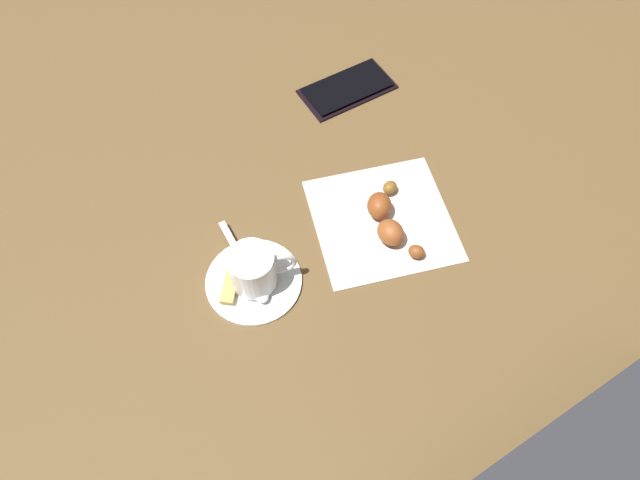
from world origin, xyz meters
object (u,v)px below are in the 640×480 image
sugar_packet (232,281)px  croissant (388,220)px  cell_phone (347,88)px  saucer (254,280)px  teaspoon (250,274)px  napkin (382,220)px  laptop_bag (601,460)px  espresso_cup (254,269)px

sugar_packet → croissant: bearing=120.7°
cell_phone → croissant: bearing=70.8°
saucer → teaspoon: 0.01m
sugar_packet → saucer: bearing=107.1°
cell_phone → napkin: bearing=69.9°
teaspoon → laptop_bag: size_ratio=0.36×
laptop_bag → espresso_cup: bearing=113.3°
laptop_bag → napkin: bearing=85.6°
saucer → croissant: 0.19m
espresso_cup → cell_phone: (-0.28, -0.23, -0.03)m
sugar_packet → napkin: (-0.22, 0.01, -0.01)m
espresso_cup → croissant: (-0.19, 0.01, -0.02)m
saucer → napkin: 0.19m
espresso_cup → cell_phone: size_ratio=0.57×
sugar_packet → napkin: sugar_packet is taller
croissant → saucer: bearing=-4.2°
cell_phone → sugar_packet: bearing=36.2°
saucer → croissant: size_ratio=0.95×
teaspoon → sugar_packet: teaspoon is taller
espresso_cup → sugar_packet: espresso_cup is taller
saucer → sugar_packet: sugar_packet is taller
napkin → cell_phone: bearing=-110.1°
saucer → croissant: croissant is taller
croissant → cell_phone: (-0.09, -0.24, -0.01)m
teaspoon → saucer: bearing=103.1°
saucer → laptop_bag: bearing=115.5°
napkin → laptop_bag: size_ratio=0.48×
sugar_packet → napkin: bearing=123.9°
teaspoon → laptop_bag: bearing=115.3°
espresso_cup → teaspoon: size_ratio=0.61×
teaspoon → croissant: (-0.19, 0.02, 0.01)m
saucer → cell_phone: (-0.28, -0.23, -0.00)m
croissant → napkin: bearing=-91.6°
sugar_packet → laptop_bag: 0.44m
espresso_cup → saucer: bearing=-54.3°
saucer → cell_phone: same height
saucer → sugar_packet: 0.03m
espresso_cup → cell_phone: 0.36m
saucer → teaspoon: teaspoon is taller
napkin → laptop_bag: 0.39m
sugar_packet → cell_phone: 0.38m
napkin → sugar_packet: bearing=-2.9°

